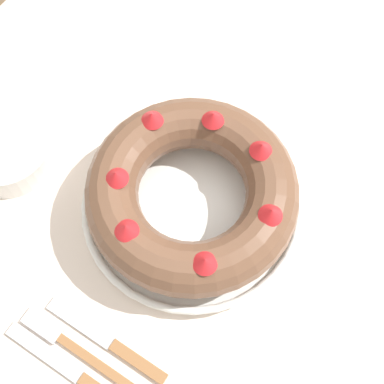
{
  "coord_description": "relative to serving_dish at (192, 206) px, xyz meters",
  "views": [
    {
      "loc": [
        -0.28,
        -0.18,
        1.53
      ],
      "look_at": [
        -0.01,
        -0.02,
        0.84
      ],
      "focal_mm": 50.0,
      "sensor_mm": 36.0,
      "label": 1
    }
  ],
  "objects": [
    {
      "name": "cake_knife",
      "position": [
        -0.23,
        -0.02,
        -0.01
      ],
      "size": [
        0.02,
        0.19,
        0.01
      ],
      "rotation": [
        0.0,
        0.0,
        -0.09
      ],
      "color": "#936038",
      "rests_on": "dining_table"
    },
    {
      "name": "bundt_cake",
      "position": [
        0.0,
        0.0,
        0.05
      ],
      "size": [
        0.3,
        0.3,
        0.09
      ],
      "color": "brown",
      "rests_on": "serving_dish"
    },
    {
      "name": "side_bowl",
      "position": [
        -0.08,
        0.29,
        0.01
      ],
      "size": [
        0.15,
        0.15,
        0.05
      ],
      "primitive_type": "cylinder",
      "color": "white",
      "rests_on": "dining_table"
    },
    {
      "name": "serving_knife",
      "position": [
        -0.29,
        -0.01,
        -0.01
      ],
      "size": [
        0.02,
        0.22,
        0.01
      ],
      "rotation": [
        0.0,
        0.0,
        -0.05
      ],
      "color": "#936038",
      "rests_on": "dining_table"
    },
    {
      "name": "ground_plane",
      "position": [
        0.01,
        0.02,
        -0.79
      ],
      "size": [
        8.0,
        8.0,
        0.0
      ],
      "primitive_type": "plane",
      "color": "brown"
    },
    {
      "name": "dining_table",
      "position": [
        0.01,
        0.02,
        -0.11
      ],
      "size": [
        1.32,
        1.0,
        0.78
      ],
      "color": "beige",
      "rests_on": "ground_plane"
    },
    {
      "name": "fork",
      "position": [
        -0.26,
        0.02,
        -0.01
      ],
      "size": [
        0.02,
        0.21,
        0.01
      ],
      "rotation": [
        0.0,
        0.0,
        -0.1
      ],
      "color": "#936038",
      "rests_on": "dining_table"
    },
    {
      "name": "serving_dish",
      "position": [
        0.0,
        0.0,
        0.0
      ],
      "size": [
        0.33,
        0.33,
        0.03
      ],
      "color": "white",
      "rests_on": "dining_table"
    }
  ]
}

